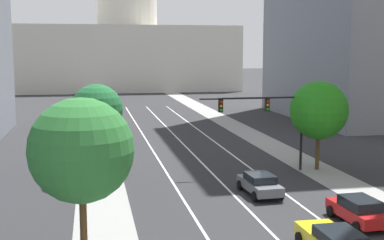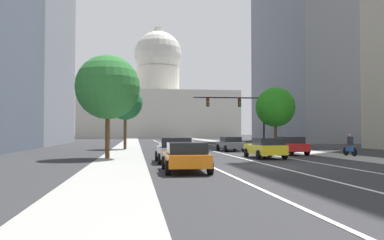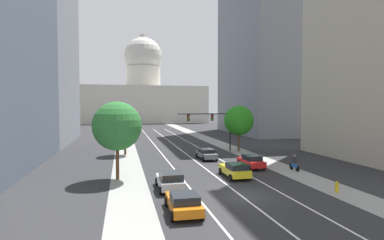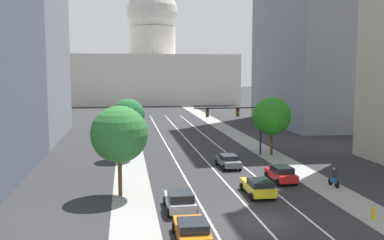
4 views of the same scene
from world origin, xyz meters
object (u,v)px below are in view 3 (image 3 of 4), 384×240
object	(u,v)px
capitol_building	(144,96)
street_tree_mid_left	(117,126)
car_yellow	(235,170)
cyclist	(295,163)
car_silver	(170,180)
car_orange	(184,202)
street_tree_near_left	(125,119)
car_red	(251,161)
street_tree_mid_right	(239,120)
car_gray	(207,154)
traffic_signal_mast	(213,122)
fire_hydrant	(337,187)

from	to	relation	value
capitol_building	street_tree_mid_left	size ratio (longest dim) A/B	6.74
car_yellow	cyclist	distance (m)	7.51
car_silver	cyclist	world-z (taller)	cyclist
car_orange	street_tree_near_left	distance (m)	26.06
car_silver	street_tree_mid_left	bearing A→B (deg)	43.02
car_red	cyclist	bearing A→B (deg)	-123.10
cyclist	street_tree_mid_left	xyz separation A→B (m)	(-18.46, 0.03, 4.21)
street_tree_mid_right	street_tree_mid_left	world-z (taller)	street_tree_mid_left
car_yellow	car_gray	bearing A→B (deg)	-0.07
car_red	traffic_signal_mast	size ratio (longest dim) A/B	0.50
car_red	street_tree_mid_right	world-z (taller)	street_tree_mid_right
capitol_building	car_gray	bearing A→B (deg)	-88.98
capitol_building	traffic_signal_mast	distance (m)	89.81
traffic_signal_mast	car_orange	bearing A→B (deg)	-110.69
car_yellow	traffic_signal_mast	world-z (taller)	traffic_signal_mast
street_tree_mid_right	car_gray	bearing A→B (deg)	-138.65
street_tree_mid_left	cyclist	bearing A→B (deg)	-0.09
car_orange	capitol_building	bearing A→B (deg)	-1.62
car_red	fire_hydrant	distance (m)	11.03
car_yellow	street_tree_near_left	world-z (taller)	street_tree_near_left
car_orange	fire_hydrant	size ratio (longest dim) A/B	4.75
capitol_building	traffic_signal_mast	xyz separation A→B (m)	(4.44, -89.45, -6.77)
car_yellow	car_red	bearing A→B (deg)	-40.98
cyclist	street_tree_near_left	xyz separation A→B (m)	(-17.62, 15.14, 4.20)
car_red	fire_hydrant	xyz separation A→B (m)	(2.72, -10.68, -0.31)
car_red	cyclist	distance (m)	4.61
car_orange	street_tree_mid_left	size ratio (longest dim) A/B	0.59
street_tree_mid_right	fire_hydrant	bearing A→B (deg)	-91.51
traffic_signal_mast	street_tree_mid_right	world-z (taller)	street_tree_mid_right
car_gray	car_yellow	size ratio (longest dim) A/B	0.96
fire_hydrant	cyclist	distance (m)	8.40
car_orange	street_tree_mid_right	size ratio (longest dim) A/B	0.62
car_yellow	street_tree_mid_right	world-z (taller)	street_tree_mid_right
car_red	car_silver	size ratio (longest dim) A/B	0.98
traffic_signal_mast	street_tree_mid_left	world-z (taller)	street_tree_mid_left
street_tree_near_left	car_red	bearing A→B (deg)	-43.03
car_gray	car_silver	world-z (taller)	car_silver
car_red	car_orange	bearing A→B (deg)	139.16
fire_hydrant	capitol_building	bearing A→B (deg)	93.97
car_gray	traffic_signal_mast	world-z (taller)	traffic_signal_mast
street_tree_mid_right	car_red	bearing A→B (deg)	-104.99
car_silver	traffic_signal_mast	bearing A→B (deg)	-26.57
car_red	street_tree_mid_left	size ratio (longest dim) A/B	0.56
capitol_building	fire_hydrant	xyz separation A→B (m)	(7.82, -112.70, -10.83)
car_silver	street_tree_mid_left	distance (m)	7.58
cyclist	street_tree_mid_right	world-z (taller)	street_tree_mid_right
capitol_building	street_tree_mid_right	bearing A→B (deg)	-84.62
traffic_signal_mast	fire_hydrant	xyz separation A→B (m)	(3.39, -23.25, -4.05)
car_red	cyclist	size ratio (longest dim) A/B	2.41
car_red	street_tree_mid_right	size ratio (longest dim) A/B	0.59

